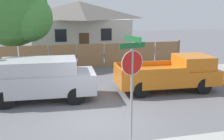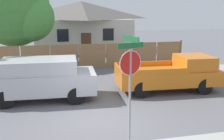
{
  "view_description": "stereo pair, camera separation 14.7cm",
  "coord_description": "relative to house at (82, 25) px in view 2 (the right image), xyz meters",
  "views": [
    {
      "loc": [
        -1.69,
        -9.11,
        4.06
      ],
      "look_at": [
        0.79,
        1.2,
        1.6
      ],
      "focal_mm": 42.0,
      "sensor_mm": 36.0,
      "label": 1
    },
    {
      "loc": [
        -1.55,
        -9.14,
        4.06
      ],
      "look_at": [
        0.79,
        1.2,
        1.6
      ],
      "focal_mm": 42.0,
      "sensor_mm": 36.0,
      "label": 2
    }
  ],
  "objects": [
    {
      "name": "ground_plane",
      "position": [
        -1.39,
        -17.7,
        -2.52
      ],
      "size": [
        80.0,
        80.0,
        0.0
      ],
      "primitive_type": "plane",
      "color": "slate"
    },
    {
      "name": "wooden_fence",
      "position": [
        -0.26,
        -8.7,
        -1.66
      ],
      "size": [
        13.68,
        0.12,
        1.8
      ],
      "color": "#997047",
      "rests_on": "ground"
    },
    {
      "name": "house",
      "position": [
        0.0,
        0.0,
        0.0
      ],
      "size": [
        9.81,
        7.2,
        4.86
      ],
      "color": "beige",
      "rests_on": "ground"
    },
    {
      "name": "oak_tree",
      "position": [
        -5.32,
        -6.9,
        1.39
      ],
      "size": [
        5.44,
        5.18,
        6.62
      ],
      "color": "brown",
      "rests_on": "ground"
    },
    {
      "name": "red_suv",
      "position": [
        -3.51,
        -14.94,
        -1.48
      ],
      "size": [
        4.87,
        2.27,
        1.9
      ],
      "rotation": [
        0.0,
        0.0,
        -0.05
      ],
      "color": "#B7B7BC",
      "rests_on": "ground"
    },
    {
      "name": "orange_pickup",
      "position": [
        2.88,
        -14.96,
        -1.65
      ],
      "size": [
        5.21,
        2.26,
        1.77
      ],
      "rotation": [
        0.0,
        0.0,
        -0.05
      ],
      "color": "orange",
      "rests_on": "ground"
    },
    {
      "name": "stop_sign",
      "position": [
        -0.9,
        -20.13,
        -0.25
      ],
      "size": [
        0.8,
        0.72,
        3.37
      ],
      "rotation": [
        0.0,
        0.0,
        0.3
      ],
      "color": "gray",
      "rests_on": "ground"
    }
  ]
}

